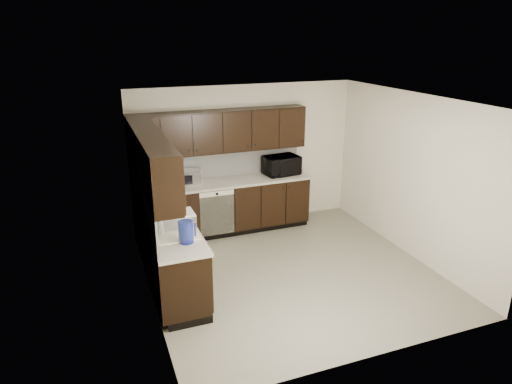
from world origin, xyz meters
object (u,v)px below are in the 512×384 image
at_px(sink, 173,235).
at_px(microwave, 281,165).
at_px(toaster_oven, 190,177).
at_px(blue_pitcher, 186,232).
at_px(storage_bin, 176,220).

bearing_deg(sink, microwave, 37.25).
height_order(microwave, toaster_oven, microwave).
relative_size(microwave, toaster_oven, 1.65).
height_order(toaster_oven, blue_pitcher, blue_pitcher).
xyz_separation_m(microwave, blue_pitcher, (-2.18, -2.12, -0.03)).
distance_m(sink, microwave, 2.85).
distance_m(sink, toaster_oven, 1.89).
xyz_separation_m(sink, storage_bin, (0.07, 0.12, 0.15)).
bearing_deg(storage_bin, sink, -119.20).
height_order(sink, blue_pitcher, blue_pitcher).
height_order(sink, toaster_oven, sink).
xyz_separation_m(microwave, toaster_oven, (-1.63, 0.06, -0.05)).
relative_size(toaster_oven, storage_bin, 0.82).
bearing_deg(sink, toaster_oven, 70.58).
distance_m(microwave, storage_bin, 2.71).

